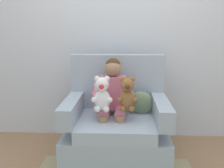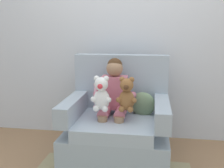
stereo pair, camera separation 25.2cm
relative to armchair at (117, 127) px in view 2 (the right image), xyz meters
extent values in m
plane|color=#936D4C|center=(0.00, -0.05, -0.33)|extent=(8.00, 8.00, 0.00)
cube|color=silver|center=(0.00, 0.66, 0.97)|extent=(6.00, 0.10, 2.60)
cube|color=#9EADBC|center=(0.00, -0.05, -0.16)|extent=(1.02, 0.85, 0.34)
cube|color=#A6B6C6|center=(0.00, -0.12, 0.06)|extent=(0.74, 0.71, 0.12)
cube|color=#9EADBC|center=(0.00, 0.31, 0.42)|extent=(1.02, 0.14, 0.59)
cube|color=#9EADBC|center=(-0.44, -0.12, 0.22)|extent=(0.14, 0.71, 0.19)
cube|color=#9EADBC|center=(0.44, -0.12, 0.22)|extent=(0.14, 0.71, 0.19)
cube|color=#C66B7F|center=(-0.04, 0.08, 0.35)|extent=(0.26, 0.16, 0.34)
sphere|color=#9E7556|center=(-0.04, 0.08, 0.60)|extent=(0.17, 0.17, 0.17)
sphere|color=#472D19|center=(-0.04, 0.09, 0.63)|extent=(0.16, 0.16, 0.16)
cylinder|color=#C66B7F|center=(-0.12, -0.05, 0.18)|extent=(0.11, 0.26, 0.11)
cylinder|color=#9E7556|center=(-0.12, -0.18, 0.03)|extent=(0.09, 0.09, 0.30)
cylinder|color=#C66B7F|center=(0.04, -0.05, 0.18)|extent=(0.11, 0.26, 0.11)
cylinder|color=#9E7556|center=(0.04, -0.18, 0.03)|extent=(0.09, 0.09, 0.30)
cylinder|color=#C66B7F|center=(-0.20, -0.04, 0.33)|extent=(0.13, 0.27, 0.07)
cylinder|color=#C66B7F|center=(0.12, -0.04, 0.33)|extent=(0.13, 0.27, 0.07)
ellipsoid|color=#EAA8BC|center=(-0.16, -0.11, 0.31)|extent=(0.12, 0.10, 0.15)
sphere|color=#EAA8BC|center=(-0.16, -0.12, 0.42)|extent=(0.10, 0.10, 0.10)
sphere|color=#CC6684|center=(-0.16, -0.17, 0.42)|extent=(0.04, 0.04, 0.04)
sphere|color=#EAA8BC|center=(-0.20, -0.12, 0.46)|extent=(0.04, 0.04, 0.04)
sphere|color=#EAA8BC|center=(-0.22, -0.14, 0.32)|extent=(0.04, 0.04, 0.04)
sphere|color=#EAA8BC|center=(-0.19, -0.16, 0.25)|extent=(0.04, 0.04, 0.04)
sphere|color=#EAA8BC|center=(-0.13, -0.12, 0.46)|extent=(0.04, 0.04, 0.04)
sphere|color=#EAA8BC|center=(-0.11, -0.14, 0.32)|extent=(0.04, 0.04, 0.04)
sphere|color=#EAA8BC|center=(-0.13, -0.16, 0.25)|extent=(0.04, 0.04, 0.04)
ellipsoid|color=white|center=(-0.13, -0.17, 0.33)|extent=(0.15, 0.13, 0.20)
sphere|color=white|center=(-0.13, -0.18, 0.49)|extent=(0.13, 0.13, 0.13)
sphere|color=#DB333D|center=(-0.13, -0.24, 0.48)|extent=(0.05, 0.05, 0.05)
sphere|color=white|center=(-0.18, -0.17, 0.54)|extent=(0.05, 0.05, 0.05)
sphere|color=white|center=(-0.20, -0.20, 0.34)|extent=(0.05, 0.05, 0.05)
sphere|color=white|center=(-0.17, -0.22, 0.26)|extent=(0.06, 0.06, 0.06)
sphere|color=white|center=(-0.08, -0.17, 0.54)|extent=(0.05, 0.05, 0.05)
sphere|color=white|center=(-0.06, -0.20, 0.34)|extent=(0.05, 0.05, 0.05)
sphere|color=white|center=(-0.09, -0.22, 0.26)|extent=(0.06, 0.06, 0.06)
ellipsoid|color=brown|center=(0.11, -0.14, 0.33)|extent=(0.15, 0.13, 0.20)
sphere|color=brown|center=(0.11, -0.16, 0.48)|extent=(0.13, 0.13, 0.13)
sphere|color=#4C2D19|center=(0.11, -0.21, 0.47)|extent=(0.05, 0.05, 0.05)
sphere|color=brown|center=(0.06, -0.15, 0.53)|extent=(0.05, 0.05, 0.05)
sphere|color=brown|center=(0.03, -0.18, 0.34)|extent=(0.05, 0.05, 0.05)
sphere|color=brown|center=(0.06, -0.20, 0.26)|extent=(0.06, 0.06, 0.06)
sphere|color=brown|center=(0.15, -0.15, 0.53)|extent=(0.05, 0.05, 0.05)
sphere|color=brown|center=(0.18, -0.18, 0.34)|extent=(0.05, 0.05, 0.05)
sphere|color=brown|center=(0.15, -0.20, 0.26)|extent=(0.06, 0.06, 0.06)
ellipsoid|color=slate|center=(0.25, 0.11, 0.22)|extent=(0.27, 0.15, 0.26)
camera|label=1|loc=(0.08, -2.57, 0.99)|focal=42.33mm
camera|label=2|loc=(0.33, -2.54, 0.99)|focal=42.33mm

